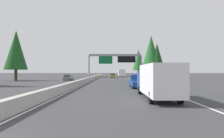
{
  "coord_description": "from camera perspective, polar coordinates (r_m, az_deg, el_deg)",
  "views": [
    {
      "loc": [
        -5.57,
        -5.31,
        2.39
      ],
      "look_at": [
        61.01,
        -5.07,
        3.1
      ],
      "focal_mm": 30.29,
      "sensor_mm": 36.0,
      "label": 1
    }
  ],
  "objects": [
    {
      "name": "sedan_far_center",
      "position": [
        115.73,
        1.96,
        -1.46
      ],
      "size": [
        4.4,
        1.8,
        1.47
      ],
      "color": "black",
      "rests_on": "ground"
    },
    {
      "name": "oncoming_near",
      "position": [
        50.72,
        -13.08,
        -2.53
      ],
      "size": [
        4.4,
        1.8,
        1.47
      ],
      "rotation": [
        0.0,
        0.0,
        3.14
      ],
      "color": "slate",
      "rests_on": "ground"
    },
    {
      "name": "conifer_right_mid",
      "position": [
        56.17,
        13.44,
        3.39
      ],
      "size": [
        4.56,
        4.56,
        10.36
      ],
      "color": "#4C3823",
      "rests_on": "ground"
    },
    {
      "name": "shoulder_stripe_right",
      "position": [
        75.87,
        4.91,
        -2.41
      ],
      "size": [
        160.0,
        0.16,
        0.01
      ],
      "primitive_type": "cube",
      "color": "silver",
      "rests_on": "ground"
    },
    {
      "name": "conifer_left_near",
      "position": [
        52.38,
        -26.99,
        5.1
      ],
      "size": [
        5.46,
        5.46,
        12.41
      ],
      "color": "#4C3823",
      "rests_on": "ground"
    },
    {
      "name": "median_barrier",
      "position": [
        85.78,
        -3.55,
        -1.91
      ],
      "size": [
        180.0,
        0.56,
        0.9
      ],
      "primitive_type": "cube",
      "color": "#ADAAA3",
      "rests_on": "ground"
    },
    {
      "name": "box_truck_distant_a",
      "position": [
        16.89,
        13.44,
        -3.24
      ],
      "size": [
        8.5,
        2.4,
        2.95
      ],
      "color": "white",
      "rests_on": "ground"
    },
    {
      "name": "bus_far_left",
      "position": [
        81.36,
        2.85,
        -1.08
      ],
      "size": [
        11.5,
        2.55,
        3.1
      ],
      "color": "white",
      "rests_on": "ground"
    },
    {
      "name": "box_truck_distant_b",
      "position": [
        94.9,
        2.45,
        -1.08
      ],
      "size": [
        8.5,
        2.4,
        2.95
      ],
      "color": "white",
      "rests_on": "ground"
    },
    {
      "name": "sign_gantry_overhead",
      "position": [
        44.56,
        1.14,
        2.86
      ],
      "size": [
        0.5,
        12.68,
        6.39
      ],
      "color": "gray",
      "rests_on": "ground"
    },
    {
      "name": "pickup_far_right",
      "position": [
        27.98,
        7.64,
        -3.63
      ],
      "size": [
        5.6,
        2.0,
        1.86
      ],
      "color": "#1E4793",
      "rests_on": "ground"
    },
    {
      "name": "ground_plane",
      "position": [
        65.83,
        -4.43,
        -2.69
      ],
      "size": [
        320.0,
        320.0,
        0.0
      ],
      "primitive_type": "plane",
      "color": "#38383A"
    },
    {
      "name": "conifer_right_near",
      "position": [
        56.84,
        11.71,
        4.9
      ],
      "size": [
        5.67,
        5.67,
        12.89
      ],
      "color": "#4C3823",
      "rests_on": "ground"
    },
    {
      "name": "shoulder_stripe_median",
      "position": [
        75.78,
        -3.63,
        -2.41
      ],
      "size": [
        160.0,
        0.16,
        0.01
      ],
      "primitive_type": "cube",
      "color": "silver",
      "rests_on": "ground"
    },
    {
      "name": "sedan_near_center",
      "position": [
        79.06,
        0.27,
        -1.85
      ],
      "size": [
        4.4,
        1.8,
        1.47
      ],
      "color": "#1E4793",
      "rests_on": "ground"
    },
    {
      "name": "minivan_mid_center",
      "position": [
        74.4,
        -2.44,
        -1.72
      ],
      "size": [
        5.0,
        1.95,
        1.69
      ],
      "color": "silver",
      "rests_on": "ground"
    },
    {
      "name": "conifer_right_far",
      "position": [
        90.26,
        7.99,
        2.75
      ],
      "size": [
        5.56,
        5.56,
        12.63
      ],
      "color": "#4C3823",
      "rests_on": "ground"
    },
    {
      "name": "sedan_near_right",
      "position": [
        67.3,
        0.25,
        -2.06
      ],
      "size": [
        4.4,
        1.8,
        1.47
      ],
      "color": "#AD931E",
      "rests_on": "ground"
    }
  ]
}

